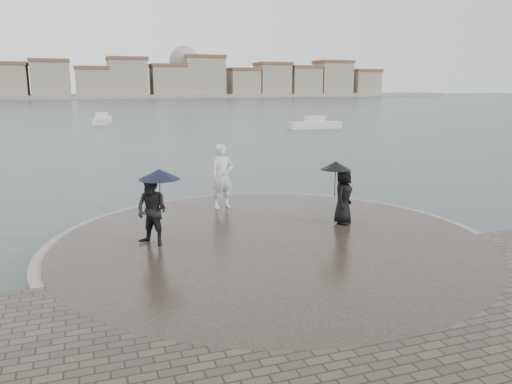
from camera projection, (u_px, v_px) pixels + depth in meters
name	position (u px, v px, depth m)	size (l,w,h in m)	color
ground	(330.00, 302.00, 10.78)	(400.00, 400.00, 0.00)	#2B3835
kerb_ring	(271.00, 246.00, 13.97)	(12.50, 12.50, 0.32)	gray
quay_tip	(271.00, 245.00, 13.96)	(11.90, 11.90, 0.36)	#2D261E
statue	(222.00, 176.00, 17.25)	(0.82, 0.54, 2.24)	silver
visitor_left	(154.00, 202.00, 13.28)	(1.40, 1.25, 2.04)	black
visitor_right	(342.00, 189.00, 15.32)	(1.22, 1.07, 1.95)	black
far_skyline	(71.00, 81.00, 155.60)	(260.00, 20.00, 37.00)	gray
boats	(202.00, 123.00, 55.65)	(24.88, 18.16, 1.50)	silver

